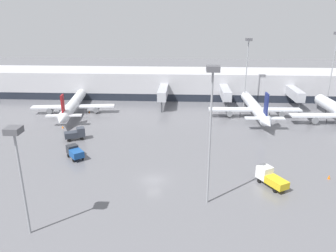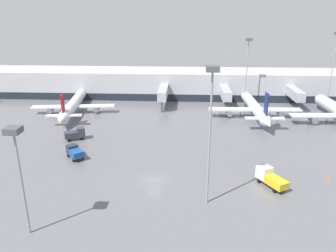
{
  "view_description": "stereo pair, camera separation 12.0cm",
  "coord_description": "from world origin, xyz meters",
  "px_view_note": "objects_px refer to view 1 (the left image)",
  "views": [
    {
      "loc": [
        5.24,
        -51.22,
        28.14
      ],
      "look_at": [
        1.41,
        20.6,
        3.0
      ],
      "focal_mm": 35.0,
      "sensor_mm": 36.0,
      "label": 1
    },
    {
      "loc": [
        5.36,
        -51.22,
        28.14
      ],
      "look_at": [
        1.41,
        20.6,
        3.0
      ],
      "focal_mm": 35.0,
      "sensor_mm": 36.0,
      "label": 2
    }
  ],
  "objects_px": {
    "service_truck_1": "(76,134)",
    "apron_light_mast_2": "(248,54)",
    "service_truck_0": "(75,152)",
    "service_truck_3": "(270,177)",
    "parked_jet_2": "(73,105)",
    "traffic_cone_2": "(329,177)",
    "traffic_cone_3": "(89,112)",
    "parked_jet_0": "(255,108)",
    "apron_light_mast_5": "(17,150)",
    "apron_light_mast_0": "(335,51)",
    "traffic_cone_0": "(63,127)",
    "apron_light_mast_4": "(212,100)"
  },
  "relations": [
    {
      "from": "service_truck_3",
      "to": "traffic_cone_3",
      "type": "relative_size",
      "value": 9.52
    },
    {
      "from": "service_truck_1",
      "to": "parked_jet_0",
      "type": "bearing_deg",
      "value": -0.72
    },
    {
      "from": "service_truck_0",
      "to": "traffic_cone_3",
      "type": "xyz_separation_m",
      "value": [
        -6.11,
        31.57,
        -1.09
      ]
    },
    {
      "from": "service_truck_1",
      "to": "service_truck_3",
      "type": "xyz_separation_m",
      "value": [
        39.89,
        -19.14,
        0.04
      ]
    },
    {
      "from": "parked_jet_2",
      "to": "service_truck_1",
      "type": "xyz_separation_m",
      "value": [
        7.36,
        -20.58,
        -1.05
      ]
    },
    {
      "from": "apron_light_mast_0",
      "to": "apron_light_mast_2",
      "type": "bearing_deg",
      "value": 179.47
    },
    {
      "from": "parked_jet_2",
      "to": "service_truck_1",
      "type": "distance_m",
      "value": 21.88
    },
    {
      "from": "service_truck_1",
      "to": "apron_light_mast_2",
      "type": "relative_size",
      "value": 0.24
    },
    {
      "from": "parked_jet_0",
      "to": "traffic_cone_2",
      "type": "distance_m",
      "value": 36.32
    },
    {
      "from": "parked_jet_2",
      "to": "apron_light_mast_0",
      "type": "relative_size",
      "value": 1.5
    },
    {
      "from": "traffic_cone_3",
      "to": "apron_light_mast_0",
      "type": "height_order",
      "value": "apron_light_mast_0"
    },
    {
      "from": "parked_jet_0",
      "to": "traffic_cone_3",
      "type": "bearing_deg",
      "value": 85.93
    },
    {
      "from": "apron_light_mast_4",
      "to": "apron_light_mast_2",
      "type": "bearing_deg",
      "value": 75.17
    },
    {
      "from": "traffic_cone_0",
      "to": "apron_light_mast_5",
      "type": "xyz_separation_m",
      "value": [
        10.64,
        -41.59,
        11.9
      ]
    },
    {
      "from": "service_truck_1",
      "to": "apron_light_mast_2",
      "type": "distance_m",
      "value": 55.48
    },
    {
      "from": "parked_jet_2",
      "to": "service_truck_3",
      "type": "distance_m",
      "value": 61.73
    },
    {
      "from": "traffic_cone_0",
      "to": "traffic_cone_2",
      "type": "distance_m",
      "value": 61.9
    },
    {
      "from": "service_truck_0",
      "to": "service_truck_1",
      "type": "distance_m",
      "value": 10.57
    },
    {
      "from": "service_truck_3",
      "to": "apron_light_mast_4",
      "type": "xyz_separation_m",
      "value": [
        -11.0,
        -5.91,
        14.9
      ]
    },
    {
      "from": "parked_jet_0",
      "to": "service_truck_3",
      "type": "distance_m",
      "value": 38.9
    },
    {
      "from": "parked_jet_2",
      "to": "service_truck_0",
      "type": "height_order",
      "value": "parked_jet_2"
    },
    {
      "from": "traffic_cone_3",
      "to": "parked_jet_2",
      "type": "bearing_deg",
      "value": -168.56
    },
    {
      "from": "traffic_cone_0",
      "to": "traffic_cone_3",
      "type": "xyz_separation_m",
      "value": [
        2.99,
        13.68,
        0.03
      ]
    },
    {
      "from": "parked_jet_2",
      "to": "apron_light_mast_5",
      "type": "distance_m",
      "value": 56.53
    },
    {
      "from": "traffic_cone_3",
      "to": "apron_light_mast_4",
      "type": "xyz_separation_m",
      "value": [
        31.91,
        -46.51,
        16.14
      ]
    },
    {
      "from": "apron_light_mast_0",
      "to": "traffic_cone_2",
      "type": "bearing_deg",
      "value": -110.91
    },
    {
      "from": "apron_light_mast_2",
      "to": "apron_light_mast_5",
      "type": "distance_m",
      "value": 75.69
    },
    {
      "from": "apron_light_mast_5",
      "to": "service_truck_3",
      "type": "bearing_deg",
      "value": 22.6
    },
    {
      "from": "service_truck_0",
      "to": "service_truck_3",
      "type": "height_order",
      "value": "service_truck_3"
    },
    {
      "from": "traffic_cone_3",
      "to": "apron_light_mast_2",
      "type": "height_order",
      "value": "apron_light_mast_2"
    },
    {
      "from": "parked_jet_2",
      "to": "apron_light_mast_2",
      "type": "xyz_separation_m",
      "value": [
        51.05,
        10.32,
        13.6
      ]
    },
    {
      "from": "service_truck_3",
      "to": "traffic_cone_2",
      "type": "bearing_deg",
      "value": -106.02
    },
    {
      "from": "service_truck_1",
      "to": "apron_light_mast_5",
      "type": "relative_size",
      "value": 0.33
    },
    {
      "from": "parked_jet_2",
      "to": "apron_light_mast_0",
      "type": "bearing_deg",
      "value": -89.7
    },
    {
      "from": "traffic_cone_2",
      "to": "apron_light_mast_5",
      "type": "height_order",
      "value": "apron_light_mast_5"
    },
    {
      "from": "service_truck_3",
      "to": "traffic_cone_0",
      "type": "bearing_deg",
      "value": 29.06
    },
    {
      "from": "traffic_cone_0",
      "to": "apron_light_mast_5",
      "type": "distance_m",
      "value": 44.55
    },
    {
      "from": "service_truck_0",
      "to": "traffic_cone_0",
      "type": "bearing_deg",
      "value": -13.03
    },
    {
      "from": "apron_light_mast_0",
      "to": "apron_light_mast_2",
      "type": "xyz_separation_m",
      "value": [
        -25.27,
        0.23,
        -1.23
      ]
    },
    {
      "from": "service_truck_0",
      "to": "apron_light_mast_0",
      "type": "height_order",
      "value": "apron_light_mast_0"
    },
    {
      "from": "parked_jet_0",
      "to": "apron_light_mast_5",
      "type": "distance_m",
      "value": 67.33
    },
    {
      "from": "service_truck_3",
      "to": "apron_light_mast_5",
      "type": "height_order",
      "value": "apron_light_mast_5"
    },
    {
      "from": "parked_jet_2",
      "to": "apron_light_mast_0",
      "type": "distance_m",
      "value": 78.4
    },
    {
      "from": "traffic_cone_2",
      "to": "traffic_cone_3",
      "type": "xyz_separation_m",
      "value": [
        -54.06,
        37.71,
        -0.06
      ]
    },
    {
      "from": "traffic_cone_2",
      "to": "apron_light_mast_2",
      "type": "xyz_separation_m",
      "value": [
        -7.34,
        47.15,
        15.78
      ]
    },
    {
      "from": "apron_light_mast_4",
      "to": "apron_light_mast_5",
      "type": "bearing_deg",
      "value": -160.13
    },
    {
      "from": "service_truck_0",
      "to": "traffic_cone_0",
      "type": "height_order",
      "value": "service_truck_0"
    },
    {
      "from": "traffic_cone_0",
      "to": "apron_light_mast_4",
      "type": "distance_m",
      "value": 50.56
    },
    {
      "from": "service_truck_0",
      "to": "apron_light_mast_5",
      "type": "distance_m",
      "value": 26.08
    },
    {
      "from": "parked_jet_0",
      "to": "apron_light_mast_5",
      "type": "xyz_separation_m",
      "value": [
        -40.11,
        -53.25,
        9.39
      ]
    }
  ]
}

